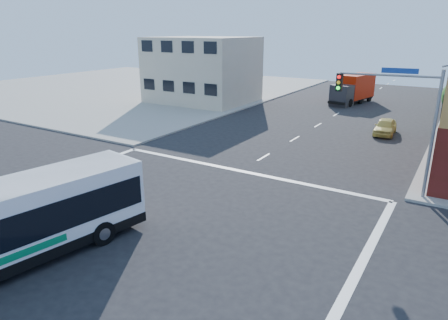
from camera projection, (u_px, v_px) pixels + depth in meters
The scene contains 6 objects.
ground at pixel (141, 230), 18.63m from camera, with size 120.00×120.00×0.00m, color black.
sidewalk_nw at pixel (129, 87), 64.34m from camera, with size 50.00×50.00×0.15m, color gray.
building_west at pixel (202, 70), 50.11m from camera, with size 12.06×10.06×8.00m.
signal_mast_ne at pixel (401, 107), 21.16m from camera, with size 7.91×1.13×8.07m.
box_truck at pixel (353, 90), 49.90m from camera, with size 3.86×8.14×3.53m.
parked_car at pixel (385, 127), 35.30m from camera, with size 1.66×4.12×1.40m, color #D0BE58.
Camera 1 is at (12.05, -12.18, 8.91)m, focal length 32.00 mm.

